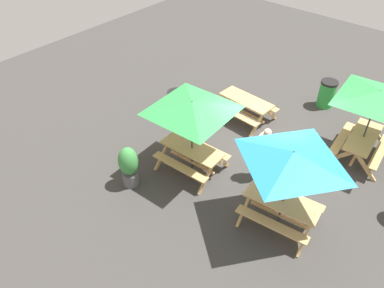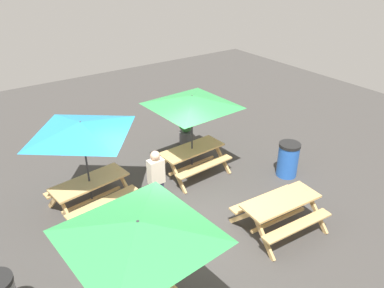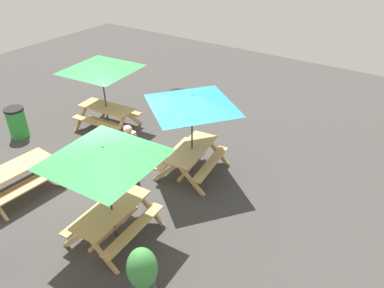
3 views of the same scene
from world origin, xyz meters
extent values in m
plane|color=#3D3A38|center=(0.00, 0.00, 0.00)|extent=(24.00, 24.00, 0.00)
cube|color=tan|center=(1.47, 1.66, 0.74)|extent=(1.84, 0.80, 0.05)
cube|color=tan|center=(1.50, 1.11, 0.45)|extent=(1.81, 0.36, 0.04)
cube|color=tan|center=(1.44, 2.21, 0.45)|extent=(1.81, 0.36, 0.04)
cube|color=tan|center=(0.71, 1.25, 0.37)|extent=(0.10, 0.80, 0.81)
cube|color=tan|center=(0.67, 1.98, 0.37)|extent=(0.10, 0.80, 0.81)
cube|color=tan|center=(2.27, 1.34, 0.37)|extent=(0.10, 0.80, 0.81)
cube|color=tan|center=(2.23, 2.07, 0.37)|extent=(0.10, 0.80, 0.81)
cube|color=tan|center=(1.47, 1.66, 0.22)|extent=(1.56, 0.16, 0.06)
cylinder|color=#2D2D33|center=(1.47, 1.66, 1.15)|extent=(0.04, 0.04, 2.30)
pyramid|color=green|center=(1.47, 1.66, 2.16)|extent=(2.82, 2.82, 0.28)
cube|color=tan|center=(1.71, -1.40, 0.74)|extent=(1.84, 0.81, 0.05)
cube|color=tan|center=(1.68, -1.95, 0.45)|extent=(1.81, 0.37, 0.04)
cube|color=tan|center=(1.75, -0.85, 0.45)|extent=(1.81, 0.37, 0.04)
cube|color=tan|center=(0.91, -1.71, 0.37)|extent=(0.11, 0.80, 0.81)
cube|color=tan|center=(0.96, -0.99, 0.37)|extent=(0.11, 0.80, 0.81)
cube|color=tan|center=(2.47, -1.81, 0.37)|extent=(0.11, 0.80, 0.81)
cube|color=tan|center=(2.51, -1.08, 0.37)|extent=(0.11, 0.80, 0.81)
cube|color=tan|center=(1.71, -1.40, 0.22)|extent=(1.56, 0.17, 0.06)
cube|color=tan|center=(-1.45, 1.73, 0.74)|extent=(1.87, 0.92, 0.05)
cube|color=tan|center=(-1.38, 1.18, 0.45)|extent=(1.82, 0.49, 0.04)
cube|color=tan|center=(-1.52, 2.27, 0.45)|extent=(1.82, 0.49, 0.04)
cube|color=tan|center=(-2.17, 1.26, 0.37)|extent=(0.16, 0.80, 0.81)
cube|color=tan|center=(-2.27, 1.99, 0.37)|extent=(0.16, 0.80, 0.81)
cube|color=tan|center=(-0.63, 1.46, 0.37)|extent=(0.16, 0.80, 0.81)
cube|color=tan|center=(-0.72, 2.19, 0.37)|extent=(0.16, 0.80, 0.81)
cube|color=tan|center=(-1.45, 1.73, 0.22)|extent=(1.56, 0.27, 0.06)
cylinder|color=#2D2D33|center=(-1.45, 1.73, 1.15)|extent=(0.04, 0.04, 2.30)
pyramid|color=#268CC6|center=(-1.45, 1.73, 2.16)|extent=(2.24, 2.24, 0.28)
cube|color=tan|center=(-1.97, -1.96, 0.74)|extent=(0.86, 1.86, 0.05)
cube|color=tan|center=(-1.43, -1.91, 0.45)|extent=(0.43, 1.82, 0.04)
cube|color=tan|center=(-2.52, -2.01, 0.45)|extent=(0.43, 1.82, 0.04)
cube|color=tan|center=(-1.54, -2.70, 0.37)|extent=(0.80, 0.13, 0.81)
cube|color=tan|center=(-2.26, -2.77, 0.37)|extent=(0.80, 0.13, 0.81)
cube|color=tan|center=(-1.68, -1.15, 0.37)|extent=(0.80, 0.13, 0.81)
cube|color=tan|center=(-2.41, -1.22, 0.37)|extent=(0.80, 0.13, 0.81)
cube|color=tan|center=(-1.97, -1.96, 0.22)|extent=(0.21, 1.56, 0.06)
cylinder|color=#2D2D33|center=(-1.97, -1.96, 1.15)|extent=(0.04, 0.04, 2.30)
pyramid|color=green|center=(-1.97, -1.96, 2.16)|extent=(2.82, 2.82, 0.28)
cylinder|color=green|center=(0.00, -3.90, 0.45)|extent=(0.56, 0.56, 0.90)
cylinder|color=black|center=(0.00, -3.90, 0.94)|extent=(0.59, 0.59, 0.08)
cylinder|color=blue|center=(3.55, 0.04, 0.45)|extent=(0.56, 0.56, 0.90)
cylinder|color=black|center=(3.55, 0.04, 0.94)|extent=(0.59, 0.59, 0.08)
cylinder|color=#59595B|center=(2.34, 3.24, 0.20)|extent=(0.44, 0.44, 0.40)
ellipsoid|color=#3D8C42|center=(2.34, 3.24, 0.83)|extent=(0.54, 0.54, 0.86)
cube|color=#2D334C|center=(-0.24, 0.64, 0.42)|extent=(0.28, 0.18, 0.85)
cube|color=beige|center=(-0.24, 0.64, 1.15)|extent=(0.36, 0.22, 0.60)
sphere|color=tan|center=(-0.24, 0.64, 1.56)|extent=(0.22, 0.22, 0.22)
camera|label=1|loc=(-3.71, 7.70, 7.48)|focal=35.00mm
camera|label=2|loc=(-3.69, -5.74, 5.66)|focal=35.00mm
camera|label=3|loc=(5.47, 6.39, 6.04)|focal=35.00mm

